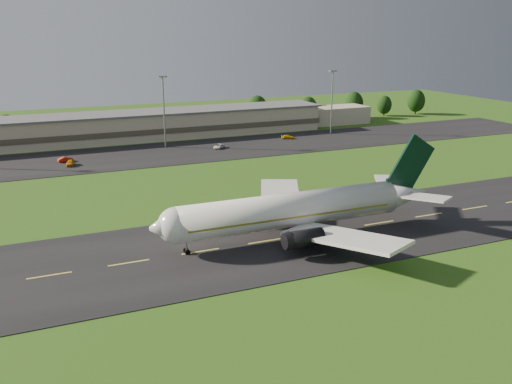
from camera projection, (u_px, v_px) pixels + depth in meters
name	position (u px, v px, depth m)	size (l,w,h in m)	color
ground	(266.00, 242.00, 91.66)	(360.00, 360.00, 0.00)	#284E13
taxiway	(266.00, 241.00, 91.64)	(220.00, 30.00, 0.10)	black
apron	(155.00, 154.00, 154.99)	(260.00, 30.00, 0.10)	black
airliner	(295.00, 210.00, 92.37)	(51.24, 42.18, 15.57)	silver
terminal	(156.00, 125.00, 177.65)	(145.00, 16.00, 8.40)	#C5B496
light_mast_centre	(164.00, 103.00, 160.45)	(2.40, 1.20, 20.35)	gray
light_mast_east	(332.00, 94.00, 181.71)	(2.40, 1.20, 20.35)	gray
tree_line	(210.00, 113.00, 194.37)	(195.14, 9.26, 10.28)	black
service_vehicle_a	(70.00, 163.00, 141.80)	(1.69, 4.21, 1.44)	#CA7D0B
service_vehicle_b	(66.00, 159.00, 145.79)	(1.34, 3.85, 1.27)	#A81B0B
service_vehicle_c	(219.00, 146.00, 162.22)	(2.05, 4.44, 1.23)	silver
service_vehicle_d	(288.00, 137.00, 176.22)	(1.65, 4.05, 1.18)	gold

